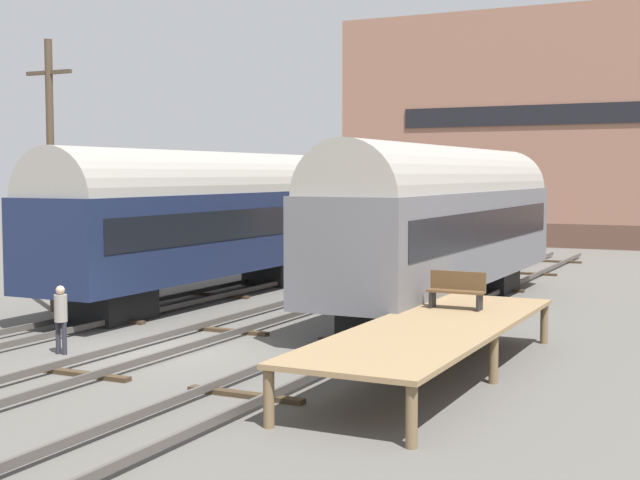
{
  "coord_description": "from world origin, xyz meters",
  "views": [
    {
      "loc": [
        13.22,
        -17.96,
        4.44
      ],
      "look_at": [
        0.0,
        8.9,
        2.2
      ],
      "focal_mm": 50.0,
      "sensor_mm": 36.0,
      "label": 1
    }
  ],
  "objects": [
    {
      "name": "ground_plane",
      "position": [
        0.0,
        0.0,
        0.0
      ],
      "size": [
        200.0,
        200.0,
        0.0
      ],
      "primitive_type": "plane",
      "color": "#56544F"
    },
    {
      "name": "track_left",
      "position": [
        -4.2,
        0.0,
        0.14
      ],
      "size": [
        2.6,
        60.0,
        0.26
      ],
      "color": "#4C4742",
      "rests_on": "ground"
    },
    {
      "name": "track_middle",
      "position": [
        0.0,
        0.0,
        0.14
      ],
      "size": [
        2.6,
        60.0,
        0.26
      ],
      "color": "#4C4742",
      "rests_on": "ground"
    },
    {
      "name": "track_right",
      "position": [
        4.2,
        0.0,
        0.14
      ],
      "size": [
        2.6,
        60.0,
        0.26
      ],
      "color": "#4C4742",
      "rests_on": "ground"
    },
    {
      "name": "train_car_grey",
      "position": [
        4.2,
        9.54,
        3.02
      ],
      "size": [
        3.09,
        16.24,
        5.33
      ],
      "color": "black",
      "rests_on": "ground"
    },
    {
      "name": "train_car_navy",
      "position": [
        -4.2,
        8.26,
        2.95
      ],
      "size": [
        3.1,
        15.74,
        5.22
      ],
      "color": "black",
      "rests_on": "ground"
    },
    {
      "name": "station_platform",
      "position": [
        6.99,
        0.33,
        1.05
      ],
      "size": [
        2.95,
        10.23,
        1.14
      ],
      "color": "#8C704C",
      "rests_on": "ground"
    },
    {
      "name": "bench",
      "position": [
        6.7,
        2.85,
        1.63
      ],
      "size": [
        1.4,
        0.4,
        0.91
      ],
      "color": "brown",
      "rests_on": "station_platform"
    },
    {
      "name": "person_worker",
      "position": [
        -2.04,
        -1.37,
        1.02
      ],
      "size": [
        0.32,
        0.32,
        1.7
      ],
      "color": "#282833",
      "rests_on": "ground"
    },
    {
      "name": "utility_pole",
      "position": [
        -7.04,
        3.77,
        4.5
      ],
      "size": [
        1.8,
        0.24,
        8.67
      ],
      "color": "#473828",
      "rests_on": "ground"
    },
    {
      "name": "warehouse_building",
      "position": [
        3.31,
        41.56,
        7.21
      ],
      "size": [
        29.89,
        11.48,
        14.42
      ],
      "color": "brown",
      "rests_on": "ground"
    }
  ]
}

